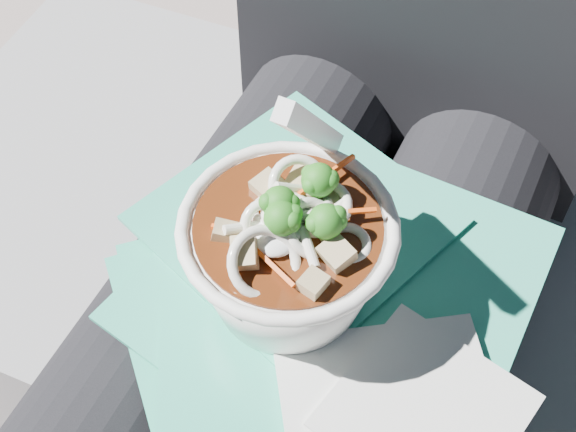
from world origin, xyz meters
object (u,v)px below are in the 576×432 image
at_px(lap, 296,333).
at_px(plastic_bag, 292,292).
at_px(stone_ledge, 347,350).
at_px(udon_bowl, 289,250).
at_px(person_body, 342,230).

distance_m(lap, plastic_bag, 0.08).
bearing_deg(lap, stone_ledge, 90.00).
bearing_deg(stone_ledge, lap, -90.00).
relative_size(stone_ledge, udon_bowl, 5.25).
relative_size(lap, person_body, 0.49).
height_order(person_body, udon_bowl, person_body).
bearing_deg(lap, person_body, 90.00).
xyz_separation_m(plastic_bag, udon_bowl, (-0.00, -0.00, 0.06)).
relative_size(lap, plastic_bag, 1.40).
bearing_deg(person_body, udon_bowl, -89.38).
distance_m(stone_ledge, plastic_bag, 0.41).
bearing_deg(person_body, stone_ledge, 90.00).
distance_m(person_body, plastic_bag, 0.12).
bearing_deg(stone_ledge, person_body, -90.00).
relative_size(plastic_bag, udon_bowl, 1.80).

